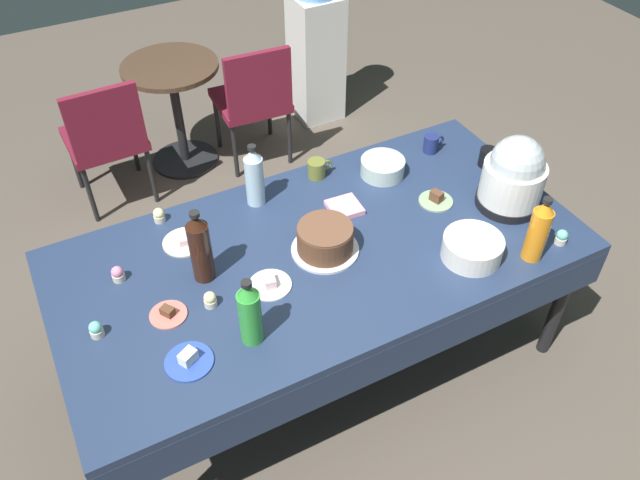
{
  "coord_description": "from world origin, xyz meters",
  "views": [
    {
      "loc": [
        -0.9,
        -1.72,
        2.61
      ],
      "look_at": [
        0.0,
        0.0,
        0.8
      ],
      "focal_mm": 36.03,
      "sensor_mm": 36.0,
      "label": 1
    }
  ],
  "objects_px": {
    "cupcake_berry": "(562,237)",
    "maroon_chair_right": "(254,97)",
    "cupcake_rose": "(96,329)",
    "coffee_mug_olive": "(317,169)",
    "glass_salad_bowl": "(383,167)",
    "dessert_plate_cream": "(184,241)",
    "cupcake_vanilla": "(159,215)",
    "soda_bottle_water": "(254,177)",
    "soda_bottle_lime_soda": "(250,313)",
    "soda_bottle_cola": "(200,248)",
    "water_cooler": "(316,40)",
    "potluck_table": "(320,259)",
    "round_cafe_table": "(175,96)",
    "soda_bottle_orange_juice": "(538,231)",
    "coffee_mug_navy": "(432,144)",
    "coffee_mug_black": "(488,157)",
    "dessert_plate_sage": "(436,199)",
    "dessert_plate_white": "(270,284)",
    "cupcake_cocoa": "(118,274)",
    "frosted_layer_cake": "(325,240)",
    "cupcake_lemon": "(210,300)",
    "dessert_plate_cobalt": "(189,360)",
    "slow_cooker": "(514,175)",
    "maroon_chair_left": "(105,135)",
    "ceramic_snack_bowl": "(472,248)",
    "dessert_plate_coral": "(168,314)"
  },
  "relations": [
    {
      "from": "cupcake_berry",
      "to": "maroon_chair_right",
      "type": "relative_size",
      "value": 0.08
    },
    {
      "from": "cupcake_berry",
      "to": "maroon_chair_right",
      "type": "xyz_separation_m",
      "value": [
        -0.52,
        2.11,
        -0.29
      ]
    },
    {
      "from": "cupcake_rose",
      "to": "coffee_mug_olive",
      "type": "height_order",
      "value": "coffee_mug_olive"
    },
    {
      "from": "glass_salad_bowl",
      "to": "dessert_plate_cream",
      "type": "relative_size",
      "value": 1.14
    },
    {
      "from": "cupcake_vanilla",
      "to": "soda_bottle_water",
      "type": "distance_m",
      "value": 0.45
    },
    {
      "from": "soda_bottle_lime_soda",
      "to": "coffee_mug_olive",
      "type": "relative_size",
      "value": 2.4
    },
    {
      "from": "dessert_plate_cream",
      "to": "soda_bottle_cola",
      "type": "height_order",
      "value": "soda_bottle_cola"
    },
    {
      "from": "soda_bottle_water",
      "to": "soda_bottle_lime_soda",
      "type": "bearing_deg",
      "value": -114.47
    },
    {
      "from": "water_cooler",
      "to": "cupcake_vanilla",
      "type": "bearing_deg",
      "value": -135.45
    },
    {
      "from": "potluck_table",
      "to": "round_cafe_table",
      "type": "xyz_separation_m",
      "value": [
        -0.05,
        1.9,
        -0.19
      ]
    },
    {
      "from": "potluck_table",
      "to": "soda_bottle_water",
      "type": "distance_m",
      "value": 0.47
    },
    {
      "from": "soda_bottle_orange_juice",
      "to": "maroon_chair_right",
      "type": "bearing_deg",
      "value": 99.54
    },
    {
      "from": "glass_salad_bowl",
      "to": "soda_bottle_lime_soda",
      "type": "distance_m",
      "value": 1.13
    },
    {
      "from": "potluck_table",
      "to": "cupcake_rose",
      "type": "bearing_deg",
      "value": -178.27
    },
    {
      "from": "glass_salad_bowl",
      "to": "coffee_mug_navy",
      "type": "distance_m",
      "value": 0.32
    },
    {
      "from": "coffee_mug_black",
      "to": "round_cafe_table",
      "type": "bearing_deg",
      "value": 120.73
    },
    {
      "from": "coffee_mug_navy",
      "to": "cupcake_berry",
      "type": "bearing_deg",
      "value": -82.84
    },
    {
      "from": "glass_salad_bowl",
      "to": "cupcake_berry",
      "type": "distance_m",
      "value": 0.86
    },
    {
      "from": "dessert_plate_cream",
      "to": "dessert_plate_sage",
      "type": "bearing_deg",
      "value": -13.65
    },
    {
      "from": "glass_salad_bowl",
      "to": "dessert_plate_white",
      "type": "distance_m",
      "value": 0.88
    },
    {
      "from": "cupcake_vanilla",
      "to": "round_cafe_table",
      "type": "relative_size",
      "value": 0.09
    },
    {
      "from": "cupcake_cocoa",
      "to": "soda_bottle_water",
      "type": "relative_size",
      "value": 0.22
    },
    {
      "from": "frosted_layer_cake",
      "to": "cupcake_rose",
      "type": "relative_size",
      "value": 4.2
    },
    {
      "from": "dessert_plate_cream",
      "to": "cupcake_lemon",
      "type": "relative_size",
      "value": 2.72
    },
    {
      "from": "cupcake_cocoa",
      "to": "coffee_mug_black",
      "type": "relative_size",
      "value": 0.55
    },
    {
      "from": "dessert_plate_white",
      "to": "maroon_chair_right",
      "type": "bearing_deg",
      "value": 69.3
    },
    {
      "from": "dessert_plate_sage",
      "to": "dessert_plate_cobalt",
      "type": "bearing_deg",
      "value": -165.62
    },
    {
      "from": "glass_salad_bowl",
      "to": "cupcake_berry",
      "type": "height_order",
      "value": "glass_salad_bowl"
    },
    {
      "from": "slow_cooker",
      "to": "cupcake_vanilla",
      "type": "height_order",
      "value": "slow_cooker"
    },
    {
      "from": "cupcake_lemon",
      "to": "maroon_chair_left",
      "type": "distance_m",
      "value": 1.78
    },
    {
      "from": "ceramic_snack_bowl",
      "to": "maroon_chair_left",
      "type": "xyz_separation_m",
      "value": [
        -1.08,
        2.0,
        -0.31
      ]
    },
    {
      "from": "dessert_plate_sage",
      "to": "round_cafe_table",
      "type": "distance_m",
      "value": 2.0
    },
    {
      "from": "cupcake_rose",
      "to": "round_cafe_table",
      "type": "xyz_separation_m",
      "value": [
        0.88,
        1.93,
        -0.28
      ]
    },
    {
      "from": "maroon_chair_left",
      "to": "soda_bottle_cola",
      "type": "bearing_deg",
      "value": -87.63
    },
    {
      "from": "ceramic_snack_bowl",
      "to": "cupcake_lemon",
      "type": "height_order",
      "value": "ceramic_snack_bowl"
    },
    {
      "from": "cupcake_berry",
      "to": "dessert_plate_cream",
      "type": "bearing_deg",
      "value": 152.48
    },
    {
      "from": "maroon_chair_left",
      "to": "round_cafe_table",
      "type": "distance_m",
      "value": 0.55
    },
    {
      "from": "cupcake_lemon",
      "to": "coffee_mug_black",
      "type": "xyz_separation_m",
      "value": [
        1.5,
        0.23,
        0.01
      ]
    },
    {
      "from": "dessert_plate_cream",
      "to": "soda_bottle_orange_juice",
      "type": "distance_m",
      "value": 1.45
    },
    {
      "from": "dessert_plate_coral",
      "to": "soda_bottle_water",
      "type": "xyz_separation_m",
      "value": [
        0.56,
        0.46,
        0.13
      ]
    },
    {
      "from": "maroon_chair_left",
      "to": "dessert_plate_sage",
      "type": "bearing_deg",
      "value": -54.86
    },
    {
      "from": "coffee_mug_navy",
      "to": "dessert_plate_coral",
      "type": "bearing_deg",
      "value": -164.01
    },
    {
      "from": "cupcake_lemon",
      "to": "coffee_mug_navy",
      "type": "distance_m",
      "value": 1.41
    },
    {
      "from": "potluck_table",
      "to": "soda_bottle_water",
      "type": "height_order",
      "value": "soda_bottle_water"
    },
    {
      "from": "maroon_chair_left",
      "to": "coffee_mug_navy",
      "type": "bearing_deg",
      "value": -43.7
    },
    {
      "from": "soda_bottle_water",
      "to": "dessert_plate_sage",
      "type": "bearing_deg",
      "value": -27.62
    },
    {
      "from": "ceramic_snack_bowl",
      "to": "soda_bottle_orange_juice",
      "type": "distance_m",
      "value": 0.27
    },
    {
      "from": "soda_bottle_orange_juice",
      "to": "maroon_chair_right",
      "type": "xyz_separation_m",
      "value": [
        -0.36,
        2.12,
        -0.4
      ]
    },
    {
      "from": "slow_cooker",
      "to": "round_cafe_table",
      "type": "distance_m",
      "value": 2.27
    },
    {
      "from": "cupcake_lemon",
      "to": "coffee_mug_olive",
      "type": "xyz_separation_m",
      "value": [
        0.73,
        0.53,
        0.01
      ]
    }
  ]
}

